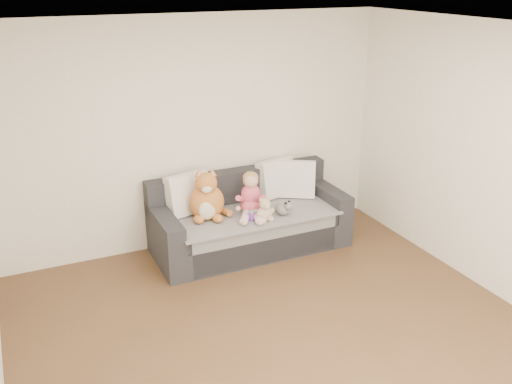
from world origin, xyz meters
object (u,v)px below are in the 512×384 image
Objects in this scene: sofa at (249,222)px; plush_cat at (207,200)px; toddler at (251,197)px; teddy_bear at (265,211)px; sippy_cup at (252,215)px.

sofa is 0.64m from plush_cat.
toddler reaches higher than teddy_bear.
plush_cat reaches higher than sippy_cup.
toddler is 0.84× the size of plush_cat.
plush_cat is at bearing -169.98° from toddler.
sofa is 4.42× the size of toddler.
sippy_cup is (0.41, -0.26, -0.15)m from plush_cat.
toddler is 0.22m from sippy_cup.
sofa is 0.46m from teddy_bear.
plush_cat is 0.51m from sippy_cup.
teddy_bear reaches higher than sippy_cup.
sofa is 3.72× the size of plush_cat.
sofa is at bearing 71.76° from sippy_cup.
sofa is 17.04× the size of sippy_cup.
plush_cat is at bearing 137.51° from teddy_bear.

